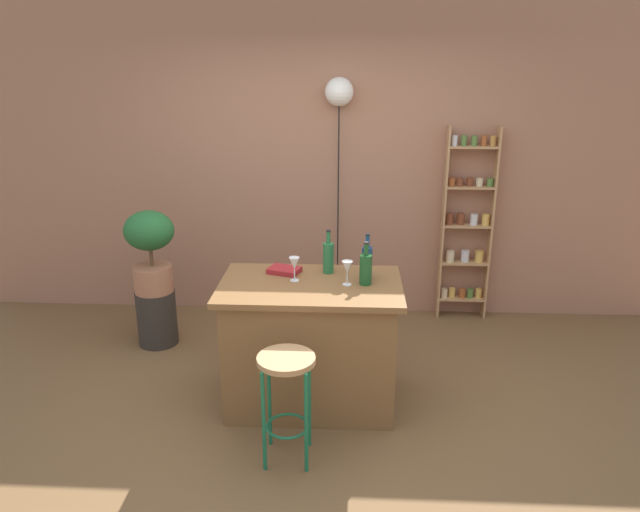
{
  "coord_description": "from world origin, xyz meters",
  "views": [
    {
      "loc": [
        0.25,
        -3.38,
        2.31
      ],
      "look_at": [
        0.05,
        0.55,
        0.99
      ],
      "focal_mm": 33.59,
      "sensor_mm": 36.0,
      "label": 1
    }
  ],
  "objects_px": {
    "bottle_olive_oil": "(328,257)",
    "bottle_soda_blue": "(367,261)",
    "plant_stool": "(157,317)",
    "cookbook": "(284,270)",
    "potted_plant": "(150,246)",
    "wine_glass_center": "(294,264)",
    "spice_shelf": "(467,226)",
    "pendant_globe_light": "(339,94)",
    "bottle_sauce_amber": "(366,268)",
    "bar_stool": "(287,384)",
    "wine_glass_left": "(347,268)"
  },
  "relations": [
    {
      "from": "pendant_globe_light",
      "to": "potted_plant",
      "type": "bearing_deg",
      "value": -154.12
    },
    {
      "from": "bottle_sauce_amber",
      "to": "wine_glass_center",
      "type": "distance_m",
      "value": 0.47
    },
    {
      "from": "bottle_soda_blue",
      "to": "bar_stool",
      "type": "bearing_deg",
      "value": -121.73
    },
    {
      "from": "potted_plant",
      "to": "wine_glass_center",
      "type": "bearing_deg",
      "value": -32.03
    },
    {
      "from": "spice_shelf",
      "to": "bottle_olive_oil",
      "type": "bearing_deg",
      "value": -132.38
    },
    {
      "from": "wine_glass_center",
      "to": "pendant_globe_light",
      "type": "xyz_separation_m",
      "value": [
        0.25,
        1.5,
        1.0
      ]
    },
    {
      "from": "bottle_olive_oil",
      "to": "pendant_globe_light",
      "type": "xyz_separation_m",
      "value": [
        0.04,
        1.32,
        1.0
      ]
    },
    {
      "from": "wine_glass_left",
      "to": "cookbook",
      "type": "height_order",
      "value": "wine_glass_left"
    },
    {
      "from": "pendant_globe_light",
      "to": "bottle_olive_oil",
      "type": "bearing_deg",
      "value": -91.56
    },
    {
      "from": "bar_stool",
      "to": "potted_plant",
      "type": "relative_size",
      "value": 1.0
    },
    {
      "from": "bar_stool",
      "to": "spice_shelf",
      "type": "height_order",
      "value": "spice_shelf"
    },
    {
      "from": "plant_stool",
      "to": "cookbook",
      "type": "distance_m",
      "value": 1.47
    },
    {
      "from": "cookbook",
      "to": "wine_glass_center",
      "type": "bearing_deg",
      "value": -42.07
    },
    {
      "from": "bottle_olive_oil",
      "to": "pendant_globe_light",
      "type": "height_order",
      "value": "pendant_globe_light"
    },
    {
      "from": "spice_shelf",
      "to": "wine_glass_center",
      "type": "height_order",
      "value": "spice_shelf"
    },
    {
      "from": "potted_plant",
      "to": "bottle_sauce_amber",
      "type": "distance_m",
      "value": 1.89
    },
    {
      "from": "potted_plant",
      "to": "cookbook",
      "type": "bearing_deg",
      "value": -28.38
    },
    {
      "from": "bottle_soda_blue",
      "to": "pendant_globe_light",
      "type": "bearing_deg",
      "value": 99.11
    },
    {
      "from": "wine_glass_left",
      "to": "bottle_sauce_amber",
      "type": "bearing_deg",
      "value": 8.53
    },
    {
      "from": "bottle_olive_oil",
      "to": "bottle_soda_blue",
      "type": "relative_size",
      "value": 0.97
    },
    {
      "from": "bottle_sauce_amber",
      "to": "bar_stool",
      "type": "bearing_deg",
      "value": -125.43
    },
    {
      "from": "spice_shelf",
      "to": "bottle_soda_blue",
      "type": "relative_size",
      "value": 5.56
    },
    {
      "from": "bottle_olive_oil",
      "to": "plant_stool",
      "type": "bearing_deg",
      "value": 157.51
    },
    {
      "from": "wine_glass_center",
      "to": "cookbook",
      "type": "distance_m",
      "value": 0.2
    },
    {
      "from": "spice_shelf",
      "to": "bottle_olive_oil",
      "type": "distance_m",
      "value": 1.76
    },
    {
      "from": "bar_stool",
      "to": "spice_shelf",
      "type": "distance_m",
      "value": 2.59
    },
    {
      "from": "wine_glass_left",
      "to": "bar_stool",
      "type": "bearing_deg",
      "value": -118.4
    },
    {
      "from": "bar_stool",
      "to": "pendant_globe_light",
      "type": "height_order",
      "value": "pendant_globe_light"
    },
    {
      "from": "bottle_olive_oil",
      "to": "cookbook",
      "type": "xyz_separation_m",
      "value": [
        -0.3,
        -0.02,
        -0.1
      ]
    },
    {
      "from": "wine_glass_left",
      "to": "pendant_globe_light",
      "type": "bearing_deg",
      "value": 93.55
    },
    {
      "from": "spice_shelf",
      "to": "bottle_soda_blue",
      "type": "distance_m",
      "value": 1.68
    },
    {
      "from": "bar_stool",
      "to": "plant_stool",
      "type": "distance_m",
      "value": 1.94
    },
    {
      "from": "cookbook",
      "to": "bottle_olive_oil",
      "type": "bearing_deg",
      "value": 22.31
    },
    {
      "from": "spice_shelf",
      "to": "bottle_soda_blue",
      "type": "xyz_separation_m",
      "value": [
        -0.92,
        -1.39,
        0.13
      ]
    },
    {
      "from": "bottle_olive_oil",
      "to": "bottle_soda_blue",
      "type": "distance_m",
      "value": 0.28
    },
    {
      "from": "bottle_olive_oil",
      "to": "cookbook",
      "type": "distance_m",
      "value": 0.32
    },
    {
      "from": "bottle_sauce_amber",
      "to": "pendant_globe_light",
      "type": "height_order",
      "value": "pendant_globe_light"
    },
    {
      "from": "bottle_soda_blue",
      "to": "wine_glass_center",
      "type": "xyz_separation_m",
      "value": [
        -0.48,
        -0.08,
        -0.0
      ]
    },
    {
      "from": "bottle_sauce_amber",
      "to": "bottle_soda_blue",
      "type": "distance_m",
      "value": 0.12
    },
    {
      "from": "wine_glass_center",
      "to": "cookbook",
      "type": "xyz_separation_m",
      "value": [
        -0.08,
        0.15,
        -0.1
      ]
    },
    {
      "from": "bar_stool",
      "to": "spice_shelf",
      "type": "xyz_separation_m",
      "value": [
        1.39,
        2.15,
        0.37
      ]
    },
    {
      "from": "cookbook",
      "to": "spice_shelf",
      "type": "bearing_deg",
      "value": 60.17
    },
    {
      "from": "cookbook",
      "to": "wine_glass_left",
      "type": "bearing_deg",
      "value": -6.85
    },
    {
      "from": "wine_glass_left",
      "to": "pendant_globe_light",
      "type": "distance_m",
      "value": 1.85
    },
    {
      "from": "spice_shelf",
      "to": "pendant_globe_light",
      "type": "xyz_separation_m",
      "value": [
        -1.15,
        0.03,
        1.13
      ]
    },
    {
      "from": "spice_shelf",
      "to": "pendant_globe_light",
      "type": "distance_m",
      "value": 1.61
    },
    {
      "from": "potted_plant",
      "to": "bottle_soda_blue",
      "type": "relative_size",
      "value": 2.17
    },
    {
      "from": "bottle_sauce_amber",
      "to": "wine_glass_center",
      "type": "height_order",
      "value": "bottle_sauce_amber"
    },
    {
      "from": "plant_stool",
      "to": "wine_glass_left",
      "type": "relative_size",
      "value": 2.86
    },
    {
      "from": "bottle_sauce_amber",
      "to": "cookbook",
      "type": "xyz_separation_m",
      "value": [
        -0.56,
        0.19,
        -0.09
      ]
    }
  ]
}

